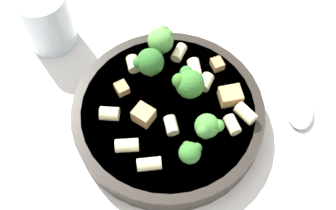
# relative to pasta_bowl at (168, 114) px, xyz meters

# --- Properties ---
(ground_plane) EXTENTS (2.00, 2.00, 0.00)m
(ground_plane) POSITION_rel_pasta_bowl_xyz_m (0.00, 0.00, -0.02)
(ground_plane) COLOR beige
(pasta_bowl) EXTENTS (0.24, 0.24, 0.03)m
(pasta_bowl) POSITION_rel_pasta_bowl_xyz_m (0.00, 0.00, 0.00)
(pasta_bowl) COLOR #28231E
(pasta_bowl) RESTS_ON ground_plane
(broccoli_floret_0) EXTENTS (0.04, 0.03, 0.04)m
(broccoli_floret_0) POSITION_rel_pasta_bowl_xyz_m (0.05, -0.03, 0.04)
(broccoli_floret_0) COLOR #9EC175
(broccoli_floret_0) RESTS_ON pasta_bowl
(broccoli_floret_1) EXTENTS (0.03, 0.03, 0.03)m
(broccoli_floret_1) POSITION_rel_pasta_bowl_xyz_m (-0.06, 0.04, 0.03)
(broccoli_floret_1) COLOR #84AD60
(broccoli_floret_1) RESTS_ON pasta_bowl
(broccoli_floret_2) EXTENTS (0.04, 0.04, 0.04)m
(broccoli_floret_2) POSITION_rel_pasta_bowl_xyz_m (-0.01, -0.03, 0.04)
(broccoli_floret_2) COLOR #84AD60
(broccoli_floret_2) RESTS_ON pasta_bowl
(broccoli_floret_3) EXTENTS (0.03, 0.03, 0.04)m
(broccoli_floret_3) POSITION_rel_pasta_bowl_xyz_m (-0.06, 0.01, 0.04)
(broccoli_floret_3) COLOR #9EC175
(broccoli_floret_3) RESTS_ON pasta_bowl
(broccoli_floret_4) EXTENTS (0.03, 0.04, 0.04)m
(broccoli_floret_4) POSITION_rel_pasta_bowl_xyz_m (0.05, -0.07, 0.04)
(broccoli_floret_4) COLOR #84AD60
(broccoli_floret_4) RESTS_ON pasta_bowl
(rigatoni_0) EXTENTS (0.02, 0.02, 0.01)m
(rigatoni_0) POSITION_rel_pasta_bowl_xyz_m (0.03, -0.08, 0.02)
(rigatoni_0) COLOR beige
(rigatoni_0) RESTS_ON pasta_bowl
(rigatoni_1) EXTENTS (0.03, 0.03, 0.02)m
(rigatoni_1) POSITION_rel_pasta_bowl_xyz_m (0.05, 0.05, 0.02)
(rigatoni_1) COLOR beige
(rigatoni_1) RESTS_ON pasta_bowl
(rigatoni_2) EXTENTS (0.03, 0.03, 0.02)m
(rigatoni_2) POSITION_rel_pasta_bowl_xyz_m (0.01, 0.07, 0.02)
(rigatoni_2) COLOR beige
(rigatoni_2) RESTS_ON pasta_bowl
(rigatoni_3) EXTENTS (0.03, 0.02, 0.02)m
(rigatoni_3) POSITION_rel_pasta_bowl_xyz_m (-0.09, -0.04, 0.02)
(rigatoni_3) COLOR beige
(rigatoni_3) RESTS_ON pasta_bowl
(rigatoni_4) EXTENTS (0.02, 0.02, 0.02)m
(rigatoni_4) POSITION_rel_pasta_bowl_xyz_m (-0.02, -0.05, 0.02)
(rigatoni_4) COLOR beige
(rigatoni_4) RESTS_ON pasta_bowl
(rigatoni_5) EXTENTS (0.03, 0.03, 0.02)m
(rigatoni_5) POSITION_rel_pasta_bowl_xyz_m (0.00, -0.07, 0.02)
(rigatoni_5) COLOR beige
(rigatoni_5) RESTS_ON pasta_bowl
(rigatoni_6) EXTENTS (0.03, 0.03, 0.01)m
(rigatoni_6) POSITION_rel_pasta_bowl_xyz_m (-0.02, 0.08, 0.02)
(rigatoni_6) COLOR beige
(rigatoni_6) RESTS_ON pasta_bowl
(rigatoni_7) EXTENTS (0.03, 0.03, 0.02)m
(rigatoni_7) POSITION_rel_pasta_bowl_xyz_m (0.07, -0.03, 0.02)
(rigatoni_7) COLOR beige
(rigatoni_7) RESTS_ON pasta_bowl
(rigatoni_8) EXTENTS (0.03, 0.03, 0.01)m
(rigatoni_8) POSITION_rel_pasta_bowl_xyz_m (-0.02, 0.02, 0.02)
(rigatoni_8) COLOR beige
(rigatoni_8) RESTS_ON pasta_bowl
(rigatoni_9) EXTENTS (0.03, 0.03, 0.01)m
(rigatoni_9) POSITION_rel_pasta_bowl_xyz_m (-0.08, -0.02, 0.02)
(rigatoni_9) COLOR beige
(rigatoni_9) RESTS_ON pasta_bowl
(chicken_chunk_0) EXTENTS (0.02, 0.02, 0.02)m
(chicken_chunk_0) POSITION_rel_pasta_bowl_xyz_m (0.02, 0.03, 0.02)
(chicken_chunk_0) COLOR tan
(chicken_chunk_0) RESTS_ON pasta_bowl
(chicken_chunk_1) EXTENTS (0.02, 0.02, 0.01)m
(chicken_chunk_1) POSITION_rel_pasta_bowl_xyz_m (0.06, 0.01, 0.02)
(chicken_chunk_1) COLOR #A87A4C
(chicken_chunk_1) RESTS_ON pasta_bowl
(chicken_chunk_2) EXTENTS (0.02, 0.02, 0.01)m
(chicken_chunk_2) POSITION_rel_pasta_bowl_xyz_m (-0.02, -0.09, 0.02)
(chicken_chunk_2) COLOR #A87A4C
(chicken_chunk_2) RESTS_ON pasta_bowl
(chicken_chunk_3) EXTENTS (0.04, 0.03, 0.02)m
(chicken_chunk_3) POSITION_rel_pasta_bowl_xyz_m (-0.06, -0.05, 0.02)
(chicken_chunk_3) COLOR tan
(chicken_chunk_3) RESTS_ON pasta_bowl
(drinking_glass) EXTENTS (0.07, 0.07, 0.09)m
(drinking_glass) POSITION_rel_pasta_bowl_xyz_m (0.21, -0.03, 0.02)
(drinking_glass) COLOR silver
(drinking_glass) RESTS_ON ground_plane
(spoon) EXTENTS (0.10, 0.17, 0.01)m
(spoon) POSITION_rel_pasta_bowl_xyz_m (-0.13, -0.12, -0.01)
(spoon) COLOR #B2B2B7
(spoon) RESTS_ON ground_plane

